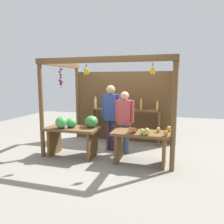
{
  "coord_description": "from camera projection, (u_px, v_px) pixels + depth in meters",
  "views": [
    {
      "loc": [
        1.57,
        -5.43,
        1.83
      ],
      "look_at": [
        0.0,
        -0.2,
        1.04
      ],
      "focal_mm": 35.45,
      "sensor_mm": 36.0,
      "label": 1
    }
  ],
  "objects": [
    {
      "name": "fruit_counter_left",
      "position": [
        74.0,
        130.0,
        5.28
      ],
      "size": [
        1.29,
        0.67,
        1.0
      ],
      "color": "brown",
      "rests_on": "ground"
    },
    {
      "name": "fruit_counter_right",
      "position": [
        142.0,
        140.0,
        4.83
      ],
      "size": [
        1.27,
        0.64,
        0.86
      ],
      "color": "brown",
      "rests_on": "ground"
    },
    {
      "name": "ground_plane",
      "position": [
        114.0,
        150.0,
        5.85
      ],
      "size": [
        12.0,
        12.0,
        0.0
      ],
      "primitive_type": "plane",
      "color": "gray",
      "rests_on": "ground"
    },
    {
      "name": "market_stall",
      "position": [
        119.0,
        98.0,
        6.09
      ],
      "size": [
        3.13,
        2.06,
        2.32
      ],
      "color": "brown",
      "rests_on": "ground"
    },
    {
      "name": "vendor_woman",
      "position": [
        124.0,
        117.0,
        5.49
      ],
      "size": [
        0.48,
        0.21,
        1.56
      ],
      "rotation": [
        0.0,
        0.0,
        0.03
      ],
      "color": "#425677",
      "rests_on": "ground"
    },
    {
      "name": "bottle_shelf_unit",
      "position": [
        124.0,
        116.0,
        6.41
      ],
      "size": [
        2.01,
        0.22,
        1.35
      ],
      "color": "brown",
      "rests_on": "ground"
    },
    {
      "name": "vendor_man",
      "position": [
        111.0,
        111.0,
        5.69
      ],
      "size": [
        0.48,
        0.23,
        1.71
      ],
      "rotation": [
        0.0,
        0.0,
        0.01
      ],
      "color": "#442E46",
      "rests_on": "ground"
    }
  ]
}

